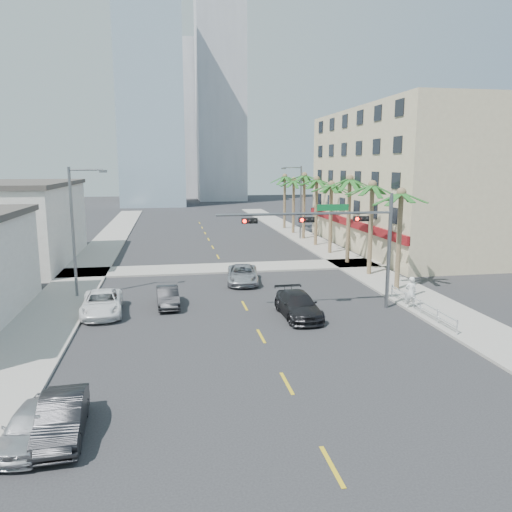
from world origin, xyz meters
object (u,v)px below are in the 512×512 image
Objects in this scene: car_parked_far at (102,303)px; car_parked_mid at (62,418)px; car_parked_near at (32,425)px; car_lane_right at (298,305)px; traffic_signal_mast at (342,232)px; car_lane_center at (243,274)px; pedestrian at (411,292)px; car_lane_left at (168,297)px.

car_parked_mid is at bearing -92.02° from car_parked_far.
car_lane_right is (12.24, 12.08, 0.09)m from car_parked_near.
car_parked_far is (-0.46, 14.40, 0.03)m from car_parked_mid.
traffic_signal_mast reaches higher than car_lane_center.
pedestrian is (19.26, -2.32, 0.44)m from car_parked_far.
car_parked_mid is at bearing -138.32° from traffic_signal_mast.
pedestrian is (15.26, -3.38, 0.51)m from car_lane_left.
car_lane_left is 8.62m from car_lane_right.
car_parked_far is at bearing -2.08° from pedestrian.
pedestrian is at bearing -7.97° from traffic_signal_mast.
car_lane_center reaches higher than car_lane_left.
car_lane_center is 2.51× the size of pedestrian.
car_parked_mid reaches higher than car_lane_left.
car_lane_center is (5.76, 5.64, 0.06)m from car_lane_left.
car_parked_mid is 1.06× the size of car_lane_left.
car_lane_center is at bearing 120.71° from traffic_signal_mast.
car_parked_near is 0.74× the size of car_parked_far.
car_lane_center is (9.76, 6.71, -0.01)m from car_parked_far.
car_parked_far is at bearing -138.24° from car_lane_center.
traffic_signal_mast is 10.69m from car_lane_center.
car_parked_near is at bearing -108.24° from car_lane_center.
car_parked_near is 14.69m from car_parked_far.
traffic_signal_mast is at bearing -3.19° from pedestrian.
traffic_signal_mast is 2.68× the size of car_parked_mid.
car_lane_left is 0.77× the size of car_lane_right.
car_parked_far reaches higher than car_lane_left.
traffic_signal_mast is at bearing -17.34° from car_lane_left.
car_lane_right reaches higher than car_lane_center.
car_parked_mid is 14.41m from car_parked_far.
traffic_signal_mast is 6.00m from pedestrian.
pedestrian is (7.46, 0.28, 0.42)m from car_lane_right.
traffic_signal_mast is at bearing -10.38° from car_parked_far.
car_parked_far is 11.84m from car_lane_center.
car_lane_left is at bearing 81.73° from car_parked_near.
car_lane_left is 0.78× the size of car_lane_center.
car_parked_mid is 0.81× the size of car_lane_right.
car_lane_center reaches higher than car_parked_mid.
car_lane_center is at bearing 62.84° from car_parked_mid.
traffic_signal_mast is 2.16× the size of car_parked_far.
pedestrian is (19.70, 12.36, 0.51)m from car_parked_near.
car_lane_left is at bearing -7.72° from pedestrian.
car_lane_right is 2.54× the size of pedestrian.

